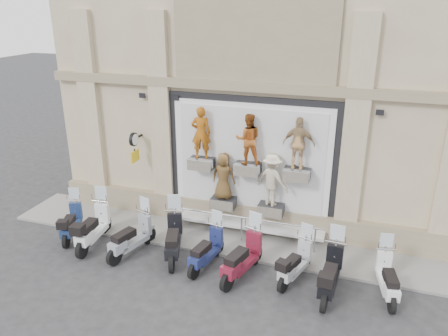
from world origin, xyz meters
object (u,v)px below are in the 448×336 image
Objects in this scene: scooter_a at (71,216)px; scooter_e at (206,243)px; scooter_d at (173,231)px; scooter_h at (331,266)px; scooter_c at (131,230)px; guard_rail at (242,230)px; scooter_g at (296,257)px; scooter_f at (242,250)px; scooter_b at (92,220)px; clock_sign_bracket at (134,143)px; scooter_i at (389,271)px.

scooter_a is 4.77m from scooter_e.
scooter_h is at bearing -24.00° from scooter_d.
scooter_d is (3.65, -0.04, 0.12)m from scooter_a.
scooter_c is at bearing -26.72° from scooter_a.
guard_rail is 2.51× the size of scooter_c.
scooter_g is (2.55, 0.15, -0.02)m from scooter_e.
guard_rail is 2.68× the size of scooter_e.
scooter_f reaches higher than guard_rail.
scooter_d is (2.68, 0.15, 0.01)m from scooter_b.
scooter_a is at bearing 162.62° from scooter_b.
scooter_d is at bearing 25.84° from scooter_c.
scooter_d is 1.02× the size of scooter_h.
clock_sign_bracket is 4.40m from scooter_e.
scooter_a is 1.00× the size of scooter_g.
guard_rail is at bearing -5.24° from scooter_a.
scooter_b reaches higher than scooter_a.
scooter_h reaches higher than scooter_a.
scooter_d reaches higher than scooter_c.
scooter_g is (4.94, 0.21, -0.08)m from scooter_c.
clock_sign_bracket is at bearing 179.30° from scooter_g.
scooter_d is 4.64m from scooter_h.
scooter_g is at bearing 13.73° from scooter_e.
scooter_a is at bearing 169.48° from scooter_i.
scooter_a is 5.90m from scooter_f.
scooter_d is 1.13× the size of scooter_e.
scooter_a is at bearing -178.95° from scooter_h.
scooter_g is 0.87× the size of scooter_h.
scooter_i is (7.33, 0.28, -0.06)m from scooter_c.
scooter_b is at bearing -169.99° from scooter_e.
scooter_a is 0.87× the size of scooter_f.
scooter_h reaches higher than scooter_g.
scooter_c is at bearing -150.74° from guard_rail.
clock_sign_bracket is 0.55× the size of scooter_i.
guard_rail is at bearing 151.76° from scooter_i.
scooter_b reaches higher than scooter_i.
scooter_g is at bearing -20.31° from scooter_a.
scooter_i is at bearing 19.00° from scooter_g.
scooter_d reaches higher than scooter_i.
scooter_b reaches higher than guard_rail.
scooter_g is (7.31, -0.08, -0.00)m from scooter_a.
scooter_g is at bearing -36.70° from guard_rail.
scooter_i is (2.39, 0.06, 0.01)m from scooter_g.
scooter_c is 1.07× the size of scooter_e.
clock_sign_bracket reaches higher than scooter_h.
clock_sign_bracket is at bearing 119.57° from scooter_d.
scooter_b is 4.93m from scooter_f.
guard_rail is at bearing 152.44° from scooter_h.
clock_sign_bracket reaches higher than scooter_c.
scooter_e is 0.89× the size of scooter_f.
scooter_i reaches higher than guard_rail.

